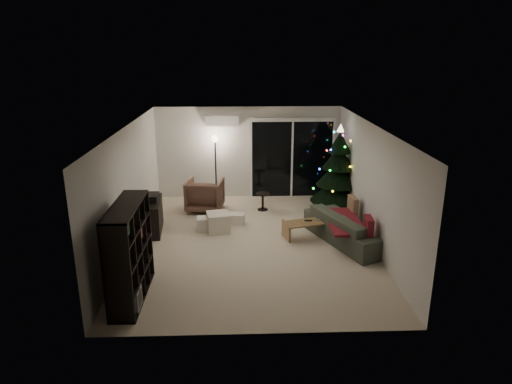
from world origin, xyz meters
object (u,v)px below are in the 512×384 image
Objects in this scene: sofa at (348,228)px; media_cabinet at (151,216)px; bookshelf at (117,253)px; coffee_table at (315,230)px; christmas_tree at (338,168)px; armchair at (205,195)px.

media_cabinet is at bearing 57.41° from sofa.
bookshelf is 1.24× the size of coffee_table.
christmas_tree reaches higher than coffee_table.
bookshelf is 4.35m from coffee_table.
bookshelf is 1.39× the size of media_cabinet.
armchair is at bearing 178.47° from christmas_tree.
sofa is (4.30, -0.74, -0.04)m from media_cabinet.
sofa is 2.18m from christmas_tree.
armchair is at bearing 45.75° from media_cabinet.
bookshelf reaches higher than coffee_table.
sofa is at bearing -31.23° from coffee_table.
media_cabinet is 1.77m from armchair.
media_cabinet reaches higher than coffee_table.
bookshelf is 2.91m from media_cabinet.
coffee_table is at bearing 51.37° from sofa.
media_cabinet is 1.30× the size of armchair.
christmas_tree reaches higher than bookshelf.
sofa reaches higher than coffee_table.
christmas_tree is at bearing -28.03° from sofa.
media_cabinet is 0.89× the size of coffee_table.
bookshelf reaches higher than media_cabinet.
sofa is at bearing -95.23° from christmas_tree.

